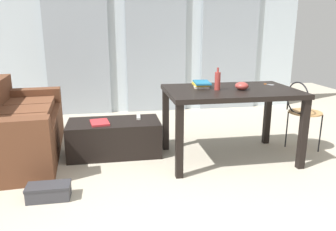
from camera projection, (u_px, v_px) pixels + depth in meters
ground_plane at (184, 156)px, 3.78m from camera, size 9.00×9.00×0.00m
wall_back at (156, 34)px, 5.60m from camera, size 5.11×0.10×2.66m
curtains at (156, 47)px, 5.57m from camera, size 3.63×0.03×2.21m
couch at (16, 128)px, 3.72m from camera, size 0.95×1.82×0.83m
coffee_table at (114, 138)px, 3.80m from camera, size 1.04×0.53×0.39m
craft_table at (231, 98)px, 3.56m from camera, size 1.40×0.90×0.79m
wire_chair at (301, 108)px, 3.84m from camera, size 0.38×0.40×0.83m
bottle_near at (218, 81)px, 3.46m from camera, size 0.06×0.06×0.24m
bowl at (242, 86)px, 3.48m from camera, size 0.14×0.14×0.08m
book_stack at (201, 84)px, 3.63m from camera, size 0.21×0.31×0.06m
tv_remote_on_table at (244, 85)px, 3.72m from camera, size 0.07×0.15×0.02m
scissors at (268, 84)px, 3.81m from camera, size 0.10×0.11×0.00m
tv_remote_primary at (138, 117)px, 3.89m from camera, size 0.06×0.19×0.02m
magazine at (100, 122)px, 3.67m from camera, size 0.23×0.29×0.02m
shoebox at (49, 192)px, 2.82m from camera, size 0.37×0.19×0.13m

